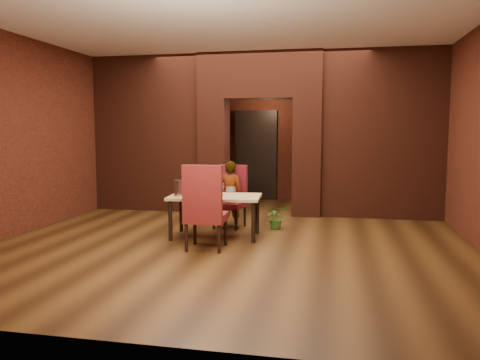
# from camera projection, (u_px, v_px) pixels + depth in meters

# --- Properties ---
(floor) EXTENTS (8.00, 8.00, 0.00)m
(floor) POSITION_uv_depth(u_px,v_px,m) (240.00, 234.00, 7.57)
(floor) COLOR #452911
(floor) RESTS_ON ground
(ceiling) EXTENTS (7.00, 8.00, 0.04)m
(ceiling) POSITION_uv_depth(u_px,v_px,m) (240.00, 31.00, 7.23)
(ceiling) COLOR silver
(ceiling) RESTS_ON ground
(wall_back) EXTENTS (7.00, 0.04, 3.20)m
(wall_back) POSITION_uv_depth(u_px,v_px,m) (273.00, 134.00, 11.30)
(wall_back) COLOR maroon
(wall_back) RESTS_ON ground
(wall_front) EXTENTS (7.00, 0.04, 3.20)m
(wall_front) POSITION_uv_depth(u_px,v_px,m) (133.00, 140.00, 3.50)
(wall_front) COLOR maroon
(wall_front) RESTS_ON ground
(wall_left) EXTENTS (0.04, 8.00, 3.20)m
(wall_left) POSITION_uv_depth(u_px,v_px,m) (42.00, 135.00, 8.09)
(wall_left) COLOR maroon
(wall_left) RESTS_ON ground
(wall_right) EXTENTS (0.04, 8.00, 3.20)m
(wall_right) POSITION_uv_depth(u_px,v_px,m) (479.00, 136.00, 6.71)
(wall_right) COLOR maroon
(wall_right) RESTS_ON ground
(pillar_left) EXTENTS (0.55, 0.55, 2.30)m
(pillar_left) POSITION_uv_depth(u_px,v_px,m) (214.00, 156.00, 9.58)
(pillar_left) COLOR maroon
(pillar_left) RESTS_ON ground
(pillar_right) EXTENTS (0.55, 0.55, 2.30)m
(pillar_right) POSITION_uv_depth(u_px,v_px,m) (307.00, 157.00, 9.21)
(pillar_right) COLOR maroon
(pillar_right) RESTS_ON ground
(lintel) EXTENTS (2.45, 0.55, 0.90)m
(lintel) POSITION_uv_depth(u_px,v_px,m) (260.00, 76.00, 9.23)
(lintel) COLOR maroon
(lintel) RESTS_ON ground
(wing_wall_left) EXTENTS (2.28, 0.35, 3.20)m
(wing_wall_left) POSITION_uv_depth(u_px,v_px,m) (149.00, 134.00, 9.82)
(wing_wall_left) COLOR maroon
(wing_wall_left) RESTS_ON ground
(wing_wall_right) EXTENTS (2.28, 0.35, 3.20)m
(wing_wall_right) POSITION_uv_depth(u_px,v_px,m) (382.00, 134.00, 8.88)
(wing_wall_right) COLOR maroon
(wing_wall_right) RESTS_ON ground
(vent_panel) EXTENTS (0.40, 0.03, 0.50)m
(vent_panel) POSITION_uv_depth(u_px,v_px,m) (210.00, 187.00, 9.36)
(vent_panel) COLOR #A54930
(vent_panel) RESTS_ON ground
(rear_door) EXTENTS (0.90, 0.08, 2.10)m
(rear_door) POSITION_uv_depth(u_px,v_px,m) (256.00, 156.00, 11.37)
(rear_door) COLOR black
(rear_door) RESTS_ON ground
(rear_door_frame) EXTENTS (1.02, 0.04, 2.22)m
(rear_door_frame) POSITION_uv_depth(u_px,v_px,m) (256.00, 156.00, 11.34)
(rear_door_frame) COLOR black
(rear_door_frame) RESTS_ON ground
(dining_table) EXTENTS (1.46, 0.89, 0.66)m
(dining_table) POSITION_uv_depth(u_px,v_px,m) (215.00, 216.00, 7.34)
(dining_table) COLOR tan
(dining_table) RESTS_ON ground
(chair_far) EXTENTS (0.56, 0.56, 1.07)m
(chair_far) POSITION_uv_depth(u_px,v_px,m) (229.00, 197.00, 8.05)
(chair_far) COLOR maroon
(chair_far) RESTS_ON ground
(chair_near) EXTENTS (0.57, 0.57, 1.21)m
(chair_near) POSITION_uv_depth(u_px,v_px,m) (206.00, 207.00, 6.59)
(chair_near) COLOR maroon
(chair_near) RESTS_ON ground
(person_seated) EXTENTS (0.44, 0.31, 1.16)m
(person_seated) POSITION_uv_depth(u_px,v_px,m) (230.00, 195.00, 7.94)
(person_seated) COLOR white
(person_seated) RESTS_ON ground
(wine_glass_a) EXTENTS (0.08, 0.08, 0.18)m
(wine_glass_a) POSITION_uv_depth(u_px,v_px,m) (207.00, 189.00, 7.40)
(wine_glass_a) COLOR white
(wine_glass_a) RESTS_ON dining_table
(wine_glass_b) EXTENTS (0.08, 0.08, 0.19)m
(wine_glass_b) POSITION_uv_depth(u_px,v_px,m) (221.00, 189.00, 7.36)
(wine_glass_b) COLOR white
(wine_glass_b) RESTS_ON dining_table
(wine_glass_c) EXTENTS (0.08, 0.08, 0.19)m
(wine_glass_c) POSITION_uv_depth(u_px,v_px,m) (222.00, 189.00, 7.29)
(wine_glass_c) COLOR silver
(wine_glass_c) RESTS_ON dining_table
(tasting_sheet) EXTENTS (0.37, 0.31, 0.00)m
(tasting_sheet) POSITION_uv_depth(u_px,v_px,m) (203.00, 196.00, 7.23)
(tasting_sheet) COLOR silver
(tasting_sheet) RESTS_ON dining_table
(wine_bucket) EXTENTS (0.20, 0.20, 0.25)m
(wine_bucket) POSITION_uv_depth(u_px,v_px,m) (180.00, 188.00, 7.23)
(wine_bucket) COLOR #AEAEB6
(wine_bucket) RESTS_ON dining_table
(water_bottle) EXTENTS (0.07, 0.07, 0.31)m
(water_bottle) POSITION_uv_depth(u_px,v_px,m) (192.00, 184.00, 7.51)
(water_bottle) COLOR silver
(water_bottle) RESTS_ON dining_table
(potted_plant) EXTENTS (0.44, 0.41, 0.39)m
(potted_plant) POSITION_uv_depth(u_px,v_px,m) (276.00, 218.00, 7.97)
(potted_plant) COLOR #356E21
(potted_plant) RESTS_ON ground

